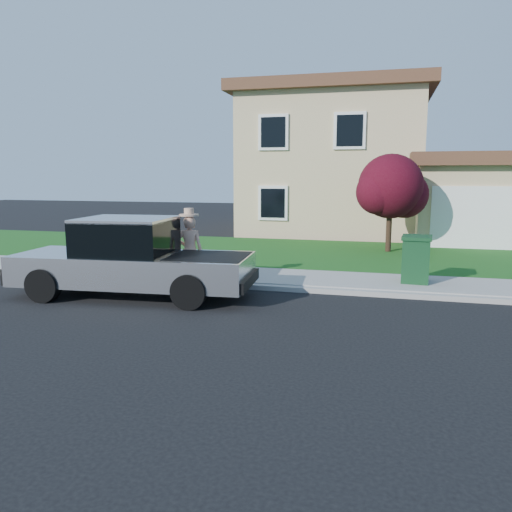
% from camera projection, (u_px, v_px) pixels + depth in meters
% --- Properties ---
extents(ground, '(80.00, 80.00, 0.00)m').
position_uv_depth(ground, '(243.00, 324.00, 9.47)').
color(ground, black).
rests_on(ground, ground).
extents(curb, '(40.00, 0.20, 0.12)m').
position_uv_depth(curb, '(316.00, 290.00, 11.99)').
color(curb, gray).
rests_on(curb, ground).
extents(sidewalk, '(40.00, 2.00, 0.15)m').
position_uv_depth(sidewalk, '(322.00, 280.00, 13.03)').
color(sidewalk, gray).
rests_on(sidewalk, ground).
extents(lawn, '(40.00, 7.00, 0.10)m').
position_uv_depth(lawn, '(338.00, 255.00, 17.34)').
color(lawn, '#144916').
rests_on(lawn, ground).
extents(house, '(14.00, 11.30, 6.85)m').
position_uv_depth(house, '(361.00, 167.00, 24.29)').
color(house, tan).
rests_on(house, ground).
extents(pickup_truck, '(5.71, 2.33, 1.83)m').
position_uv_depth(pickup_truck, '(132.00, 260.00, 11.53)').
color(pickup_truck, black).
rests_on(pickup_truck, ground).
extents(woman, '(0.73, 0.56, 1.99)m').
position_uv_depth(woman, '(190.00, 250.00, 12.48)').
color(woman, '#E49F7D').
rests_on(woman, ground).
extents(ornamental_tree, '(2.51, 2.26, 3.44)m').
position_uv_depth(ornamental_tree, '(392.00, 189.00, 17.50)').
color(ornamental_tree, black).
rests_on(ornamental_tree, lawn).
extents(trash_bin, '(0.78, 0.88, 1.16)m').
position_uv_depth(trash_bin, '(416.00, 259.00, 12.43)').
color(trash_bin, '#0F3719').
rests_on(trash_bin, sidewalk).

